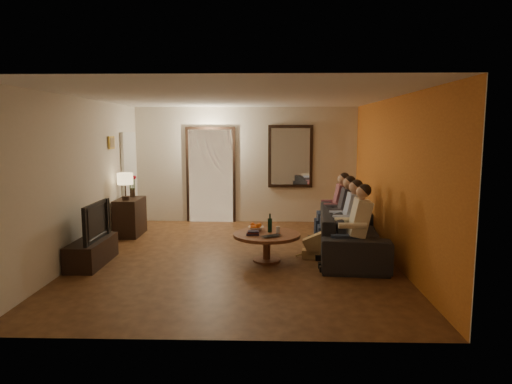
{
  "coord_description": "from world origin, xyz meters",
  "views": [
    {
      "loc": [
        0.51,
        -7.3,
        2.08
      ],
      "look_at": [
        0.3,
        0.3,
        1.05
      ],
      "focal_mm": 32.0,
      "sensor_mm": 36.0,
      "label": 1
    }
  ],
  "objects_px": {
    "person_a": "(355,231)",
    "person_d": "(337,210)",
    "dresser": "(130,217)",
    "sofa": "(351,232)",
    "dog": "(318,242)",
    "laptop": "(273,237)",
    "wine_bottle": "(270,223)",
    "bowl": "(256,228)",
    "coffee_table": "(267,247)",
    "tv": "(90,221)",
    "person_c": "(342,216)",
    "tv_stand": "(92,252)",
    "person_b": "(348,223)",
    "table_lamp": "(125,186)"
  },
  "relations": [
    {
      "from": "dresser",
      "to": "sofa",
      "type": "distance_m",
      "value": 4.35
    },
    {
      "from": "tv_stand",
      "to": "sofa",
      "type": "xyz_separation_m",
      "value": [
        4.15,
        0.69,
        0.18
      ]
    },
    {
      "from": "coffee_table",
      "to": "tv",
      "type": "bearing_deg",
      "value": -174.86
    },
    {
      "from": "table_lamp",
      "to": "person_c",
      "type": "bearing_deg",
      "value": -11.0
    },
    {
      "from": "tv_stand",
      "to": "bowl",
      "type": "bearing_deg",
      "value": 10.34
    },
    {
      "from": "table_lamp",
      "to": "person_d",
      "type": "bearing_deg",
      "value": -2.65
    },
    {
      "from": "person_a",
      "to": "person_d",
      "type": "relative_size",
      "value": 1.0
    },
    {
      "from": "tv",
      "to": "dresser",
      "type": "bearing_deg",
      "value": 0.0
    },
    {
      "from": "sofa",
      "to": "laptop",
      "type": "xyz_separation_m",
      "value": [
        -1.32,
        -0.73,
        0.09
      ]
    },
    {
      "from": "dresser",
      "to": "sofa",
      "type": "relative_size",
      "value": 0.32
    },
    {
      "from": "coffee_table",
      "to": "laptop",
      "type": "xyz_separation_m",
      "value": [
        0.1,
        -0.28,
        0.24
      ]
    },
    {
      "from": "dresser",
      "to": "person_b",
      "type": "distance_m",
      "value": 4.36
    },
    {
      "from": "person_c",
      "to": "wine_bottle",
      "type": "xyz_separation_m",
      "value": [
        -1.27,
        -0.65,
        0.01
      ]
    },
    {
      "from": "tv_stand",
      "to": "laptop",
      "type": "bearing_deg",
      "value": -0.69
    },
    {
      "from": "coffee_table",
      "to": "wine_bottle",
      "type": "distance_m",
      "value": 0.4
    },
    {
      "from": "person_b",
      "to": "bowl",
      "type": "xyz_separation_m",
      "value": [
        -1.5,
        0.07,
        -0.12
      ]
    },
    {
      "from": "person_b",
      "to": "laptop",
      "type": "bearing_deg",
      "value": -160.6
    },
    {
      "from": "person_d",
      "to": "bowl",
      "type": "bearing_deg",
      "value": -142.98
    },
    {
      "from": "person_b",
      "to": "wine_bottle",
      "type": "relative_size",
      "value": 3.87
    },
    {
      "from": "person_b",
      "to": "bowl",
      "type": "relative_size",
      "value": 4.63
    },
    {
      "from": "tv",
      "to": "dog",
      "type": "height_order",
      "value": "tv"
    },
    {
      "from": "tv",
      "to": "wine_bottle",
      "type": "bearing_deg",
      "value": -82.92
    },
    {
      "from": "table_lamp",
      "to": "tv",
      "type": "height_order",
      "value": "table_lamp"
    },
    {
      "from": "dog",
      "to": "wine_bottle",
      "type": "bearing_deg",
      "value": -167.13
    },
    {
      "from": "table_lamp",
      "to": "bowl",
      "type": "relative_size",
      "value": 2.08
    },
    {
      "from": "coffee_table",
      "to": "wine_bottle",
      "type": "relative_size",
      "value": 3.45
    },
    {
      "from": "person_d",
      "to": "laptop",
      "type": "distance_m",
      "value": 2.04
    },
    {
      "from": "dog",
      "to": "coffee_table",
      "type": "relative_size",
      "value": 0.52
    },
    {
      "from": "person_d",
      "to": "coffee_table",
      "type": "distance_m",
      "value": 1.92
    },
    {
      "from": "person_d",
      "to": "bowl",
      "type": "distance_m",
      "value": 1.88
    },
    {
      "from": "person_c",
      "to": "person_d",
      "type": "relative_size",
      "value": 1.0
    },
    {
      "from": "person_c",
      "to": "laptop",
      "type": "distance_m",
      "value": 1.6
    },
    {
      "from": "tv_stand",
      "to": "table_lamp",
      "type": "bearing_deg",
      "value": 90.0
    },
    {
      "from": "tv",
      "to": "person_c",
      "type": "bearing_deg",
      "value": -76.21
    },
    {
      "from": "tv",
      "to": "bowl",
      "type": "relative_size",
      "value": 3.93
    },
    {
      "from": "dresser",
      "to": "sofa",
      "type": "bearing_deg",
      "value": -17.48
    },
    {
      "from": "sofa",
      "to": "person_c",
      "type": "xyz_separation_m",
      "value": [
        -0.1,
        0.3,
        0.22
      ]
    },
    {
      "from": "person_c",
      "to": "bowl",
      "type": "xyz_separation_m",
      "value": [
        -1.5,
        -0.53,
        -0.12
      ]
    },
    {
      "from": "person_d",
      "to": "coffee_table",
      "type": "height_order",
      "value": "person_d"
    },
    {
      "from": "dog",
      "to": "tv_stand",
      "type": "bearing_deg",
      "value": -165.4
    },
    {
      "from": "tv",
      "to": "sofa",
      "type": "distance_m",
      "value": 4.22
    },
    {
      "from": "tv_stand",
      "to": "tv",
      "type": "height_order",
      "value": "tv"
    },
    {
      "from": "dog",
      "to": "laptop",
      "type": "height_order",
      "value": "dog"
    },
    {
      "from": "laptop",
      "to": "table_lamp",
      "type": "bearing_deg",
      "value": 112.71
    },
    {
      "from": "person_b",
      "to": "person_d",
      "type": "relative_size",
      "value": 1.0
    },
    {
      "from": "table_lamp",
      "to": "bowl",
      "type": "height_order",
      "value": "table_lamp"
    },
    {
      "from": "person_c",
      "to": "coffee_table",
      "type": "distance_m",
      "value": 1.56
    },
    {
      "from": "bowl",
      "to": "laptop",
      "type": "bearing_deg",
      "value": -60.75
    },
    {
      "from": "person_a",
      "to": "person_d",
      "type": "height_order",
      "value": "same"
    },
    {
      "from": "dresser",
      "to": "wine_bottle",
      "type": "bearing_deg",
      "value": -30.73
    }
  ]
}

